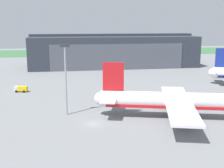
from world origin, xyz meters
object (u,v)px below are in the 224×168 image
Objects in this scene: maintenance_hangar at (113,51)px; ops_van at (21,89)px; apron_light_mast at (66,74)px; airliner_near_left at (182,102)px.

ops_van is at bearing -125.26° from maintenance_hangar.
apron_light_mast is at bearing -62.04° from ops_van.
maintenance_hangar is 4.88× the size of apron_light_mast.
apron_light_mast reaches higher than ops_van.
apron_light_mast is at bearing -106.89° from maintenance_hangar.
airliner_near_left is 2.36× the size of apron_light_mast.
airliner_near_left is at bearing -89.03° from maintenance_hangar.
airliner_near_left is (1.59, -94.16, -4.14)m from maintenance_hangar.
ops_van is 0.26× the size of apron_light_mast.
apron_light_mast reaches higher than maintenance_hangar.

